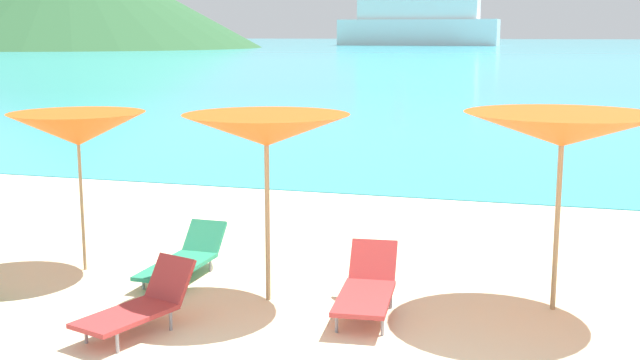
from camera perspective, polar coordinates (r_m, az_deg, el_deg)
name	(u,v)px	position (r m, az deg, el deg)	size (l,w,h in m)	color
ground_plane	(477,204)	(15.62, 11.09, -1.69)	(50.00, 100.00, 0.30)	beige
ocean_water	(555,45)	(234.75, 16.36, 9.23)	(650.00, 440.00, 0.02)	#38B7CC
umbrella_2	(78,129)	(10.70, -16.86, 3.48)	(1.91, 1.91, 2.08)	#9E7F59
umbrella_3	(266,131)	(9.05, -3.84, 3.53)	(1.91, 1.91, 2.18)	#9E7F59
umbrella_4	(562,130)	(9.08, 16.85, 3.42)	(2.22, 2.22, 2.22)	#9E7F59
lounge_chair_5	(184,258)	(10.43, -9.64, -5.52)	(0.57, 1.66, 0.57)	#268C66
lounge_chair_7	(367,287)	(8.91, 3.37, -7.62)	(0.70, 1.58, 0.68)	#A53333
lounge_chair_8	(140,304)	(8.60, -12.70, -8.63)	(0.89, 1.43, 0.69)	#A53333
cruise_ship	(418,16)	(211.88, 7.01, 11.53)	(40.79, 10.81, 19.92)	white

